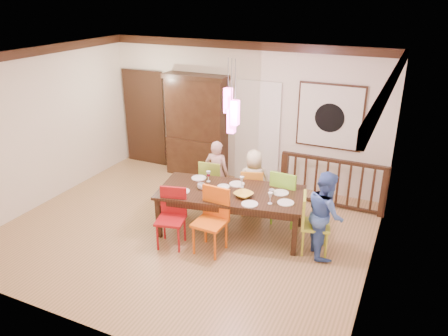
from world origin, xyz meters
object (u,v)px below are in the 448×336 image
at_px(dining_table, 231,195).
at_px(person_end_right, 325,214).
at_px(chair_end_right, 316,220).
at_px(balustrade, 332,182).
at_px(china_hutch, 197,126).
at_px(person_far_left, 217,173).
at_px(chair_far_left, 213,179).
at_px(person_far_mid, 254,182).

xyz_separation_m(dining_table, person_end_right, (1.56, -0.01, 0.01)).
height_order(dining_table, chair_end_right, chair_end_right).
bearing_deg(dining_table, balustrade, 39.92).
xyz_separation_m(china_hutch, balustrade, (3.03, -0.35, -0.61)).
height_order(chair_end_right, china_hutch, china_hutch).
bearing_deg(chair_end_right, balustrade, -10.28).
xyz_separation_m(china_hutch, person_end_right, (3.25, -1.98, -0.43)).
bearing_deg(balustrade, china_hutch, 173.65).
relative_size(person_far_left, person_end_right, 0.94).
distance_m(balustrade, person_end_right, 1.66).
height_order(chair_far_left, chair_end_right, chair_end_right).
xyz_separation_m(dining_table, person_far_left, (-0.65, 0.81, -0.04)).
distance_m(chair_end_right, person_far_left, 2.24).
distance_m(chair_far_left, person_end_right, 2.42).
relative_size(balustrade, person_far_mid, 1.63).
bearing_deg(balustrade, person_end_right, -82.21).
height_order(balustrade, person_end_right, person_end_right).
bearing_deg(dining_table, chair_end_right, -11.29).
height_order(chair_end_right, person_end_right, person_end_right).
xyz_separation_m(chair_far_left, person_far_left, (0.07, 0.02, 0.12)).
xyz_separation_m(chair_end_right, balustrade, (-0.09, 1.65, -0.05)).
height_order(dining_table, chair_far_left, chair_far_left).
distance_m(china_hutch, person_far_mid, 2.17).
xyz_separation_m(china_hutch, person_far_mid, (1.77, -1.15, -0.51)).
xyz_separation_m(chair_far_left, person_far_mid, (0.81, 0.04, 0.08)).
distance_m(chair_end_right, person_end_right, 0.18).
bearing_deg(china_hutch, dining_table, -49.57).
distance_m(chair_far_left, person_far_mid, 0.81).
distance_m(dining_table, chair_far_left, 1.08).
xyz_separation_m(chair_end_right, china_hutch, (-3.12, 1.99, 0.56)).
bearing_deg(chair_end_right, person_far_mid, 44.39).
xyz_separation_m(dining_table, balustrade, (1.34, 1.63, -0.18)).
bearing_deg(china_hutch, person_far_left, -48.32).
height_order(chair_far_left, balustrade, balustrade).
height_order(dining_table, person_far_mid, person_far_mid).
bearing_deg(chair_end_right, china_hutch, 43.92).
xyz_separation_m(balustrade, person_far_mid, (-1.26, -0.80, 0.10)).
height_order(dining_table, person_far_left, person_far_left).
distance_m(dining_table, person_far_left, 1.04).
xyz_separation_m(chair_far_left, balustrade, (2.06, 0.84, -0.02)).
bearing_deg(person_end_right, chair_far_left, 43.73).
bearing_deg(person_far_mid, person_far_left, -26.94).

